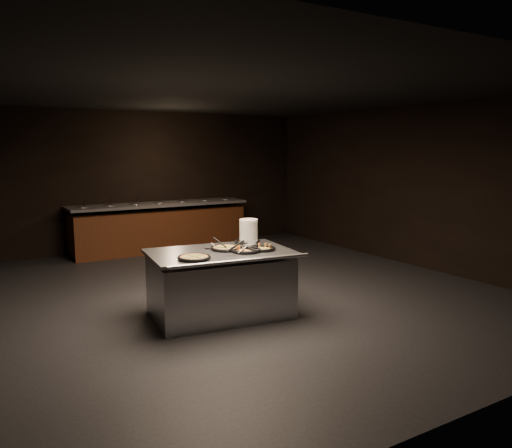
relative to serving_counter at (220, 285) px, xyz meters
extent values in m
cube|color=black|center=(0.81, 0.83, -0.41)|extent=(7.00, 8.00, 0.01)
cube|color=black|center=(0.81, 0.83, 2.50)|extent=(7.00, 8.00, 0.01)
cube|color=black|center=(0.81, 4.83, 1.05)|extent=(7.00, 0.01, 2.90)
cube|color=black|center=(0.81, -3.18, 1.05)|extent=(7.00, 0.01, 2.90)
cube|color=black|center=(4.32, 0.83, 1.05)|extent=(0.01, 8.00, 2.90)
cube|color=#582914|center=(0.81, 4.40, 0.02)|extent=(3.60, 0.75, 0.85)
cube|color=#5A5A5F|center=(0.81, 4.40, 0.57)|extent=(3.70, 0.83, 0.05)
cube|color=#3E130E|center=(0.81, 4.40, -0.36)|extent=(3.60, 0.69, 0.08)
cylinder|color=#B5B8BD|center=(-0.74, 4.40, 0.58)|extent=(0.22, 0.22, 0.08)
cylinder|color=#4A7E32|center=(-0.74, 4.40, 0.60)|extent=(0.19, 0.19, 0.02)
cylinder|color=black|center=(-0.71, 4.38, 0.69)|extent=(0.04, 0.10, 0.19)
cylinder|color=#B5B8BD|center=(-0.22, 4.40, 0.58)|extent=(0.22, 0.22, 0.08)
cylinder|color=#4A7E32|center=(-0.22, 4.40, 0.60)|extent=(0.19, 0.19, 0.02)
cylinder|color=black|center=(-0.19, 4.38, 0.69)|extent=(0.04, 0.10, 0.19)
cylinder|color=#B5B8BD|center=(0.30, 4.40, 0.58)|extent=(0.22, 0.22, 0.08)
cylinder|color=#4A7E32|center=(0.30, 4.40, 0.60)|extent=(0.19, 0.19, 0.02)
cylinder|color=black|center=(0.33, 4.38, 0.69)|extent=(0.04, 0.10, 0.19)
cylinder|color=#B5B8BD|center=(0.81, 4.40, 0.58)|extent=(0.22, 0.22, 0.08)
cylinder|color=#4A7E32|center=(0.81, 4.40, 0.60)|extent=(0.19, 0.19, 0.02)
cylinder|color=black|center=(0.84, 4.38, 0.69)|extent=(0.04, 0.10, 0.19)
cylinder|color=#B5B8BD|center=(1.33, 4.40, 0.58)|extent=(0.22, 0.22, 0.08)
cylinder|color=#4A7E32|center=(1.33, 4.40, 0.60)|extent=(0.19, 0.19, 0.02)
cylinder|color=black|center=(1.36, 4.38, 0.69)|extent=(0.04, 0.10, 0.19)
cylinder|color=#B5B8BD|center=(1.85, 4.40, 0.58)|extent=(0.22, 0.22, 0.08)
cylinder|color=#4A7E32|center=(1.85, 4.40, 0.60)|extent=(0.19, 0.19, 0.02)
cylinder|color=black|center=(1.88, 4.38, 0.69)|extent=(0.04, 0.10, 0.19)
cylinder|color=#B5B8BD|center=(2.36, 4.40, 0.58)|extent=(0.22, 0.22, 0.08)
cylinder|color=#4A7E32|center=(2.36, 4.40, 0.60)|extent=(0.19, 0.19, 0.02)
cylinder|color=black|center=(2.39, 4.38, 0.69)|extent=(0.04, 0.10, 0.19)
cube|color=#B5B8BD|center=(0.00, 0.00, -0.03)|extent=(1.79, 1.23, 0.76)
cube|color=#B5B8BD|center=(0.00, 0.00, 0.42)|extent=(1.88, 1.32, 0.04)
cylinder|color=#B5B8BD|center=(0.00, -0.55, 0.42)|extent=(1.75, 0.26, 0.04)
cylinder|color=silver|center=(0.57, 0.26, 0.60)|extent=(0.25, 0.25, 0.33)
cylinder|color=black|center=(-0.47, -0.26, 0.44)|extent=(0.37, 0.37, 0.01)
torus|color=black|center=(-0.47, -0.26, 0.46)|extent=(0.39, 0.39, 0.04)
torus|color=#A5662A|center=(-0.47, -0.26, 0.46)|extent=(0.33, 0.33, 0.03)
cylinder|color=tan|center=(-0.47, -0.26, 0.46)|extent=(0.29, 0.29, 0.02)
cube|color=black|center=(-0.47, -0.26, 0.47)|extent=(0.06, 0.28, 0.00)
cube|color=black|center=(-0.47, -0.26, 0.47)|extent=(0.28, 0.06, 0.00)
cylinder|color=black|center=(0.11, 0.05, 0.44)|extent=(0.37, 0.37, 0.01)
torus|color=black|center=(0.11, 0.05, 0.46)|extent=(0.39, 0.39, 0.04)
torus|color=#A5662A|center=(0.11, 0.05, 0.46)|extent=(0.33, 0.33, 0.03)
cylinder|color=tan|center=(0.11, 0.05, 0.46)|extent=(0.29, 0.29, 0.02)
cube|color=black|center=(0.11, 0.05, 0.47)|extent=(0.10, 0.27, 0.00)
cube|color=black|center=(0.11, 0.05, 0.47)|extent=(0.27, 0.10, 0.00)
cylinder|color=black|center=(0.58, 0.31, 0.44)|extent=(0.32, 0.32, 0.01)
torus|color=black|center=(0.58, 0.31, 0.46)|extent=(0.35, 0.35, 0.04)
cylinder|color=black|center=(0.26, -0.20, 0.44)|extent=(0.35, 0.35, 0.01)
torus|color=black|center=(0.26, -0.20, 0.46)|extent=(0.38, 0.38, 0.04)
cylinder|color=black|center=(0.49, -0.20, 0.44)|extent=(0.33, 0.33, 0.01)
torus|color=black|center=(0.49, -0.20, 0.46)|extent=(0.35, 0.35, 0.04)
cube|color=#B5B8BD|center=(-0.06, 0.20, 0.46)|extent=(0.13, 0.13, 0.00)
cylinder|color=black|center=(0.04, 0.09, 0.53)|extent=(0.12, 0.16, 0.13)
cylinder|color=#B5B8BD|center=(-0.01, 0.14, 0.48)|extent=(0.07, 0.08, 0.08)
cube|color=#B5B8BD|center=(0.24, -0.32, 0.46)|extent=(0.13, 0.11, 0.00)
cylinder|color=black|center=(0.06, -0.29, 0.55)|extent=(0.22, 0.06, 0.14)
cylinder|color=#B5B8BD|center=(0.15, -0.31, 0.49)|extent=(0.12, 0.03, 0.09)
camera|label=1|loc=(-2.77, -5.50, 1.70)|focal=35.00mm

